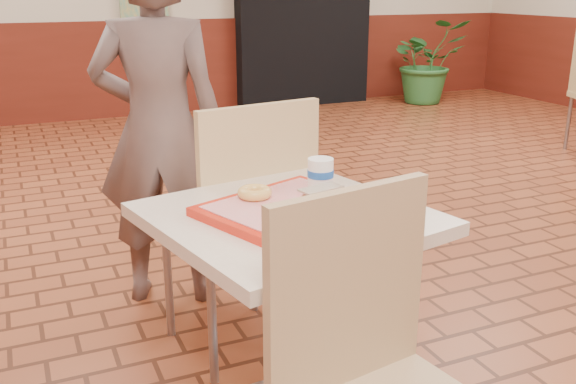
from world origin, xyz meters
name	(u,v)px	position (x,y,z in m)	size (l,w,h in m)	color
wainscot_band	(529,194)	(0.00, 0.00, 0.50)	(8.00, 10.00, 1.00)	#581B10
corridor_doorway	(304,8)	(1.20, 4.88, 1.10)	(1.60, 0.22, 2.20)	black
main_table	(288,290)	(-1.32, -0.43, 0.50)	(0.71, 0.71, 0.75)	beige
chair_main_front	(378,381)	(-1.33, -0.95, 0.52)	(0.50, 0.50, 0.94)	tan
chair_main_back	(244,219)	(-1.28, 0.07, 0.55)	(0.52, 0.52, 0.99)	#DBBC83
customer	(159,130)	(-1.44, 0.67, 0.77)	(0.56, 0.37, 1.54)	#66524F
serving_tray	(288,208)	(-1.32, -0.43, 0.76)	(0.45, 0.35, 0.03)	red
ring_donut	(255,192)	(-1.39, -0.35, 0.79)	(0.10, 0.10, 0.03)	#EEB657
long_john_donut	(320,196)	(-1.24, -0.46, 0.80)	(0.15, 0.10, 0.04)	#D86D3F
paper_cup	(321,174)	(-1.19, -0.36, 0.82)	(0.08, 0.08, 0.10)	white
potted_plant	(427,61)	(2.59, 4.40, 0.49)	(0.88, 0.77, 0.98)	#2A6A30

